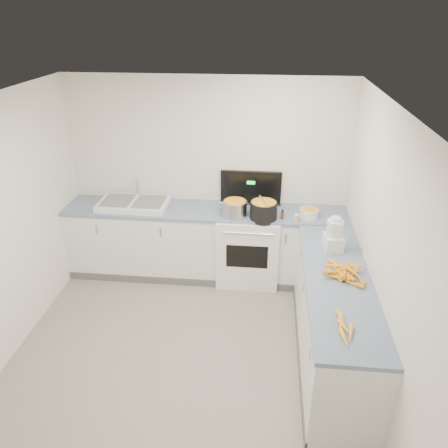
# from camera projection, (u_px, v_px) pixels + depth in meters

# --- Properties ---
(floor) EXTENTS (3.50, 4.00, 0.00)m
(floor) POSITION_uv_depth(u_px,v_px,m) (182.00, 367.00, 4.30)
(floor) COLOR gray
(floor) RESTS_ON ground
(ceiling) EXTENTS (3.50, 4.00, 0.00)m
(ceiling) POSITION_uv_depth(u_px,v_px,m) (168.00, 111.00, 3.19)
(ceiling) COLOR silver
(ceiling) RESTS_ON ground
(wall_back) EXTENTS (3.50, 0.00, 2.50)m
(wall_back) POSITION_uv_depth(u_px,v_px,m) (208.00, 177.00, 5.53)
(wall_back) COLOR silver
(wall_back) RESTS_ON ground
(wall_right) EXTENTS (0.00, 4.00, 2.50)m
(wall_right) POSITION_uv_depth(u_px,v_px,m) (385.00, 270.00, 3.58)
(wall_right) COLOR silver
(wall_right) RESTS_ON ground
(counter_back) EXTENTS (3.50, 0.62, 0.94)m
(counter_back) POSITION_uv_depth(u_px,v_px,m) (206.00, 243.00, 5.61)
(counter_back) COLOR white
(counter_back) RESTS_ON ground
(counter_right) EXTENTS (0.62, 2.20, 0.94)m
(counter_right) POSITION_uv_depth(u_px,v_px,m) (333.00, 319.00, 4.23)
(counter_right) COLOR white
(counter_right) RESTS_ON ground
(stove) EXTENTS (0.76, 0.65, 1.36)m
(stove) POSITION_uv_depth(u_px,v_px,m) (248.00, 245.00, 5.54)
(stove) COLOR white
(stove) RESTS_ON ground
(sink) EXTENTS (0.86, 0.52, 0.31)m
(sink) POSITION_uv_depth(u_px,v_px,m) (134.00, 203.00, 5.46)
(sink) COLOR white
(sink) RESTS_ON counter_back
(steel_pot) EXTENTS (0.37, 0.37, 0.21)m
(steel_pot) POSITION_uv_depth(u_px,v_px,m) (235.00, 209.00, 5.19)
(steel_pot) COLOR silver
(steel_pot) RESTS_ON stove
(black_pot) EXTENTS (0.33, 0.33, 0.23)m
(black_pot) POSITION_uv_depth(u_px,v_px,m) (263.00, 211.00, 5.13)
(black_pot) COLOR black
(black_pot) RESTS_ON stove
(wooden_spoon) EXTENTS (0.12, 0.34, 0.01)m
(wooden_spoon) POSITION_uv_depth(u_px,v_px,m) (264.00, 201.00, 5.07)
(wooden_spoon) COLOR #AD7A47
(wooden_spoon) RESTS_ON black_pot
(mixing_bowl) EXTENTS (0.29, 0.29, 0.10)m
(mixing_bowl) POSITION_uv_depth(u_px,v_px,m) (309.00, 213.00, 5.18)
(mixing_bowl) COLOR white
(mixing_bowl) RESTS_ON counter_back
(extract_bottle) EXTENTS (0.04, 0.04, 0.10)m
(extract_bottle) POSITION_uv_depth(u_px,v_px,m) (282.00, 215.00, 5.13)
(extract_bottle) COLOR #593319
(extract_bottle) RESTS_ON counter_back
(spice_jar) EXTENTS (0.05, 0.05, 0.08)m
(spice_jar) POSITION_uv_depth(u_px,v_px,m) (296.00, 219.00, 5.07)
(spice_jar) COLOR #E5B266
(spice_jar) RESTS_ON counter_back
(food_processor) EXTENTS (0.21, 0.24, 0.36)m
(food_processor) POSITION_uv_depth(u_px,v_px,m) (334.00, 236.00, 4.45)
(food_processor) COLOR white
(food_processor) RESTS_ON counter_right
(carrot_pile) EXTENTS (0.39, 0.42, 0.09)m
(carrot_pile) POSITION_uv_depth(u_px,v_px,m) (344.00, 273.00, 4.04)
(carrot_pile) COLOR #FFA41F
(carrot_pile) RESTS_ON counter_right
(peeled_carrots) EXTENTS (0.13, 0.43, 0.04)m
(peeled_carrots) POSITION_uv_depth(u_px,v_px,m) (344.00, 328.00, 3.37)
(peeled_carrots) COLOR #FFA826
(peeled_carrots) RESTS_ON counter_right
(peelings) EXTENTS (0.23, 0.24, 0.01)m
(peelings) POSITION_uv_depth(u_px,v_px,m) (115.00, 200.00, 5.46)
(peelings) COLOR tan
(peelings) RESTS_ON sink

